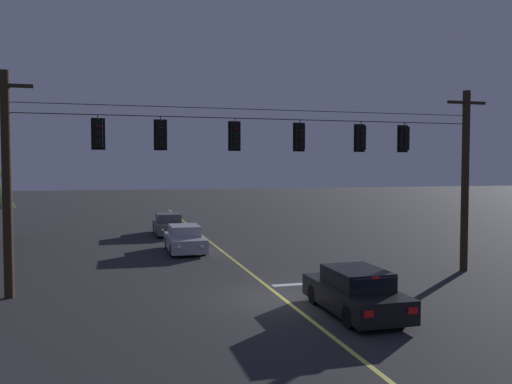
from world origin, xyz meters
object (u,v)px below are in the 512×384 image
object	(u,v)px
traffic_light_rightmost	(361,138)
car_oncoming_trailing	(168,225)
traffic_light_far_right	(405,138)
traffic_light_left_inner	(161,134)
traffic_light_right_inner	(300,137)
car_waiting_near_lane	(355,292)
traffic_light_centre	(235,136)
car_oncoming_lead	(185,239)
traffic_light_leftmost	(98,133)

from	to	relation	value
traffic_light_rightmost	car_oncoming_trailing	xyz separation A→B (m)	(-6.14, 15.62, -4.98)
traffic_light_rightmost	traffic_light_far_right	xyz separation A→B (m)	(1.95, 0.00, 0.00)
traffic_light_left_inner	traffic_light_right_inner	size ratio (longest dim) A/B	1.00
traffic_light_far_right	car_oncoming_trailing	world-z (taller)	traffic_light_far_right
traffic_light_right_inner	car_waiting_near_lane	xyz separation A→B (m)	(0.06, -4.79, -4.97)
traffic_light_centre	traffic_light_left_inner	bearing A→B (deg)	180.00
traffic_light_centre	car_oncoming_lead	world-z (taller)	traffic_light_centre
traffic_light_left_inner	traffic_light_centre	bearing A→B (deg)	0.00
car_oncoming_trailing	traffic_light_centre	bearing A→B (deg)	-86.41
traffic_light_centre	traffic_light_right_inner	size ratio (longest dim) A/B	1.00
traffic_light_right_inner	car_waiting_near_lane	distance (m)	6.90
car_oncoming_lead	traffic_light_far_right	bearing A→B (deg)	-46.05
traffic_light_centre	car_oncoming_lead	distance (m)	9.68
traffic_light_left_inner	traffic_light_centre	world-z (taller)	same
traffic_light_leftmost	traffic_light_centre	xyz separation A→B (m)	(4.92, 0.00, 0.00)
car_oncoming_lead	car_oncoming_trailing	distance (m)	7.36
traffic_light_right_inner	traffic_light_leftmost	bearing A→B (deg)	180.00
car_oncoming_lead	car_oncoming_trailing	size ratio (longest dim) A/B	1.00
traffic_light_right_inner	car_oncoming_trailing	xyz separation A→B (m)	(-3.56, 15.62, -4.98)
traffic_light_rightmost	car_waiting_near_lane	xyz separation A→B (m)	(-2.53, -4.79, -4.97)
traffic_light_right_inner	traffic_light_far_right	bearing A→B (deg)	0.00
traffic_light_right_inner	traffic_light_far_right	world-z (taller)	same
car_waiting_near_lane	car_oncoming_lead	xyz separation A→B (m)	(-3.49, 13.05, -0.00)
traffic_light_right_inner	car_oncoming_trailing	distance (m)	16.78
traffic_light_rightmost	traffic_light_far_right	size ratio (longest dim) A/B	1.00
car_waiting_near_lane	car_oncoming_trailing	bearing A→B (deg)	100.04
traffic_light_leftmost	traffic_light_centre	distance (m)	4.92
traffic_light_right_inner	traffic_light_rightmost	size ratio (longest dim) A/B	1.00
traffic_light_rightmost	car_waiting_near_lane	world-z (taller)	traffic_light_rightmost
traffic_light_left_inner	car_waiting_near_lane	bearing A→B (deg)	-41.62
traffic_light_leftmost	traffic_light_right_inner	xyz separation A→B (m)	(7.50, 0.00, 0.00)
car_oncoming_lead	car_waiting_near_lane	bearing A→B (deg)	-75.04
traffic_light_right_inner	traffic_light_rightmost	bearing A→B (deg)	0.00
car_waiting_near_lane	car_oncoming_trailing	size ratio (longest dim) A/B	0.98
car_oncoming_lead	traffic_light_left_inner	bearing A→B (deg)	-102.95
traffic_light_far_right	car_oncoming_lead	xyz separation A→B (m)	(-7.97, 8.26, -4.98)
car_oncoming_trailing	traffic_light_left_inner	bearing A→B (deg)	-96.48
traffic_light_centre	car_waiting_near_lane	distance (m)	7.39
traffic_light_leftmost	traffic_light_left_inner	bearing A→B (deg)	0.00
traffic_light_left_inner	traffic_light_far_right	distance (m)	9.87
traffic_light_rightmost	car_waiting_near_lane	bearing A→B (deg)	-117.85
traffic_light_rightmost	traffic_light_far_right	world-z (taller)	same
traffic_light_leftmost	traffic_light_centre	world-z (taller)	same
traffic_light_left_inner	car_oncoming_lead	size ratio (longest dim) A/B	0.28
traffic_light_rightmost	car_oncoming_trailing	bearing A→B (deg)	111.46
traffic_light_centre	car_oncoming_lead	bearing A→B (deg)	95.90
traffic_light_far_right	traffic_light_leftmost	bearing A→B (deg)	180.00
traffic_light_leftmost	car_oncoming_trailing	bearing A→B (deg)	75.84
car_oncoming_trailing	traffic_light_leftmost	bearing A→B (deg)	-104.16
car_waiting_near_lane	traffic_light_rightmost	bearing A→B (deg)	62.15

